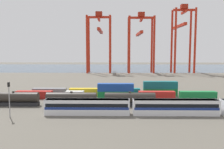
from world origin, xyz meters
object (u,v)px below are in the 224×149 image
at_px(shipping_container_9, 50,92).
at_px(signal_mast, 9,95).
at_px(shipping_container_11, 123,92).
at_px(passenger_train, 175,106).
at_px(gantry_crane_west, 99,36).
at_px(gantry_crane_central, 141,37).
at_px(gantry_crane_east, 182,32).
at_px(shipping_container_4, 157,95).
at_px(freight_tank_row, 71,99).
at_px(shipping_container_0, 34,95).

bearing_deg(shipping_container_9, signal_mast, -93.32).
height_order(signal_mast, shipping_container_11, signal_mast).
bearing_deg(passenger_train, gantry_crane_west, 102.82).
xyz_separation_m(gantry_crane_central, gantry_crane_east, (31.05, -0.44, 3.25)).
xyz_separation_m(shipping_container_4, shipping_container_9, (-37.78, 5.92, 0.00)).
xyz_separation_m(signal_mast, gantry_crane_east, (75.45, 122.86, 24.42)).
bearing_deg(passenger_train, freight_tank_row, 161.57).
height_order(shipping_container_0, gantry_crane_west, gantry_crane_west).
distance_m(signal_mast, shipping_container_9, 28.87).
height_order(passenger_train, gantry_crane_central, gantry_crane_central).
distance_m(shipping_container_9, gantry_crane_east, 123.15).
distance_m(shipping_container_0, gantry_crane_west, 105.27).
bearing_deg(gantry_crane_west, freight_tank_row, -90.33).
bearing_deg(shipping_container_11, freight_tank_row, -134.11).
distance_m(shipping_container_4, shipping_container_9, 38.25).
relative_size(freight_tank_row, shipping_container_4, 4.04).
bearing_deg(passenger_train, shipping_container_4, 93.82).
bearing_deg(shipping_container_0, passenger_train, -24.71).
relative_size(freight_tank_row, shipping_container_0, 4.04).
bearing_deg(freight_tank_row, shipping_container_0, 144.84).
xyz_separation_m(signal_mast, shipping_container_9, (1.66, 28.51, -4.21)).
distance_m(signal_mast, shipping_container_11, 40.46).
height_order(signal_mast, shipping_container_9, signal_mast).
bearing_deg(gantry_crane_west, shipping_container_11, -80.99).
bearing_deg(gantry_crane_central, shipping_container_0, -114.68).
bearing_deg(shipping_container_4, signal_mast, -150.19).
distance_m(shipping_container_4, gantry_crane_east, 110.31).
distance_m(passenger_train, shipping_container_4, 19.67).
bearing_deg(shipping_container_11, gantry_crane_central, 80.42).
bearing_deg(gantry_crane_east, gantry_crane_west, 179.46).
bearing_deg(shipping_container_4, shipping_container_0, 180.00).
xyz_separation_m(signal_mast, shipping_container_11, (28.39, 28.51, -4.21)).
height_order(signal_mast, gantry_crane_east, gantry_crane_east).
height_order(passenger_train, signal_mast, signal_mast).
distance_m(passenger_train, shipping_container_9, 46.70).
distance_m(freight_tank_row, shipping_container_9, 19.61).
xyz_separation_m(shipping_container_0, shipping_container_9, (3.53, 5.92, 0.00)).
bearing_deg(freight_tank_row, gantry_crane_west, 89.67).
bearing_deg(shipping_container_0, gantry_crane_east, 52.36).
distance_m(freight_tank_row, shipping_container_4, 28.65).
bearing_deg(gantry_crane_central, shipping_container_9, -114.27).
bearing_deg(shipping_container_9, freight_tank_row, -55.68).
bearing_deg(gantry_crane_central, gantry_crane_west, 179.74).
bearing_deg(freight_tank_row, signal_mast, -135.86).
height_order(passenger_train, shipping_container_0, passenger_train).
bearing_deg(signal_mast, gantry_crane_west, 83.83).
height_order(freight_tank_row, gantry_crane_central, gantry_crane_central).
bearing_deg(signal_mast, shipping_container_11, 45.12).
distance_m(freight_tank_row, gantry_crane_east, 130.13).
bearing_deg(gantry_crane_central, shipping_container_4, -92.82).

